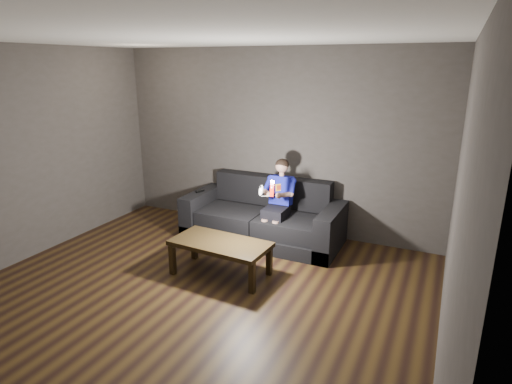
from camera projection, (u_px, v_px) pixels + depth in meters
The scene contains 11 objects.
floor at pixel (182, 305), 4.54m from camera, with size 5.00×5.00×0.00m, color black.
back_wall at pixel (274, 142), 6.32m from camera, with size 5.00×0.04×2.70m, color #3E3A37.
left_wall at pixel (3, 159), 5.16m from camera, with size 0.04×5.00×2.70m, color #3E3A37.
right_wall at pixel (456, 221), 3.14m from camera, with size 0.04×5.00×2.70m, color #3E3A37.
ceiling at pixel (166, 35), 3.76m from camera, with size 5.00×5.00×0.02m, color white.
sofa at pixel (263, 221), 6.17m from camera, with size 2.24×0.97×0.87m.
child at pixel (279, 195), 5.88m from camera, with size 0.45×0.55×1.10m.
wii_remote_red at pixel (272, 188), 5.42m from camera, with size 0.06×0.08×0.21m.
nunchuk_white at pixel (261, 190), 5.50m from camera, with size 0.08×0.10×0.15m.
wii_remote_black at pixel (200, 191), 6.41m from camera, with size 0.07×0.15×0.03m.
coffee_table at pixel (220, 246), 5.10m from camera, with size 1.21×0.66×0.43m.
Camera 1 is at (2.41, -3.29, 2.46)m, focal length 30.00 mm.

